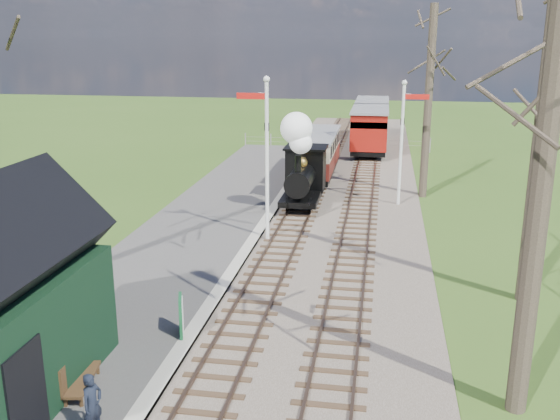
{
  "coord_description": "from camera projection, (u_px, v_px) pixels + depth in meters",
  "views": [
    {
      "loc": [
        3.49,
        -6.2,
        7.65
      ],
      "look_at": [
        -0.03,
        14.89,
        1.6
      ],
      "focal_mm": 40.0,
      "sensor_mm": 36.0,
      "label": 1
    }
  ],
  "objects": [
    {
      "name": "ballast_bed",
      "position": [
        333.0,
        202.0,
        29.18
      ],
      "size": [
        8.0,
        60.0,
        0.1
      ],
      "primitive_type": "cube",
      "color": "brown",
      "rests_on": "ground"
    },
    {
      "name": "semaphore_far",
      "position": [
        403.0,
        134.0,
        27.8
      ],
      "size": [
        1.22,
        0.24,
        5.72
      ],
      "color": "silver",
      "rests_on": "ground"
    },
    {
      "name": "sign_board",
      "position": [
        181.0,
        316.0,
        15.9
      ],
      "size": [
        0.29,
        0.7,
        1.04
      ],
      "color": "#104B25",
      "rests_on": "platform"
    },
    {
      "name": "coping_strip",
      "position": [
        243.0,
        256.0,
        21.97
      ],
      "size": [
        0.4,
        44.0,
        0.21
      ],
      "primitive_type": "cube",
      "color": "#B2AD9E",
      "rests_on": "ground"
    },
    {
      "name": "coach",
      "position": [
        317.0,
        153.0,
        33.65
      ],
      "size": [
        2.03,
        6.95,
        2.13
      ],
      "color": "black",
      "rests_on": "ground"
    },
    {
      "name": "distant_hills",
      "position": [
        361.0,
        243.0,
        73.81
      ],
      "size": [
        114.4,
        48.0,
        22.02
      ],
      "color": "#385B23",
      "rests_on": "ground"
    },
    {
      "name": "track_near",
      "position": [
        305.0,
        200.0,
        29.37
      ],
      "size": [
        1.6,
        60.0,
        0.15
      ],
      "color": "brown",
      "rests_on": "ground"
    },
    {
      "name": "person",
      "position": [
        92.0,
        405.0,
        11.88
      ],
      "size": [
        0.44,
        0.54,
        1.28
      ],
      "primitive_type": "imported",
      "rotation": [
        0.0,
        0.0,
        1.25
      ],
      "color": "black",
      "rests_on": "platform"
    },
    {
      "name": "red_carriage_a",
      "position": [
        370.0,
        130.0,
        40.38
      ],
      "size": [
        2.35,
        5.82,
        2.47
      ],
      "color": "black",
      "rests_on": "ground"
    },
    {
      "name": "fence_line",
      "position": [
        336.0,
        142.0,
        42.49
      ],
      "size": [
        12.6,
        0.08,
        1.0
      ],
      "color": "slate",
      "rests_on": "ground"
    },
    {
      "name": "bench",
      "position": [
        77.0,
        373.0,
        13.45
      ],
      "size": [
        0.69,
        1.55,
        0.86
      ],
      "color": "#472F19",
      "rests_on": "platform"
    },
    {
      "name": "locomotive",
      "position": [
        302.0,
        165.0,
        27.76
      ],
      "size": [
        1.74,
        4.05,
        4.34
      ],
      "color": "black",
      "rests_on": "ground"
    },
    {
      "name": "semaphore_near",
      "position": [
        265.0,
        148.0,
        22.84
      ],
      "size": [
        1.22,
        0.24,
        6.22
      ],
      "color": "silver",
      "rests_on": "ground"
    },
    {
      "name": "bare_trees",
      "position": [
        301.0,
        130.0,
        16.48
      ],
      "size": [
        15.51,
        22.39,
        12.0
      ],
      "color": "#382D23",
      "rests_on": "ground"
    },
    {
      "name": "red_carriage_b",
      "position": [
        372.0,
        119.0,
        45.6
      ],
      "size": [
        2.35,
        5.82,
        2.47
      ],
      "color": "black",
      "rests_on": "ground"
    },
    {
      "name": "platform",
      "position": [
        181.0,
        253.0,
        22.34
      ],
      "size": [
        5.0,
        44.0,
        0.2
      ],
      "primitive_type": "cube",
      "color": "#474442",
      "rests_on": "ground"
    },
    {
      "name": "track_far",
      "position": [
        361.0,
        203.0,
        28.96
      ],
      "size": [
        1.6,
        60.0,
        0.15
      ],
      "color": "brown",
      "rests_on": "ground"
    }
  ]
}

